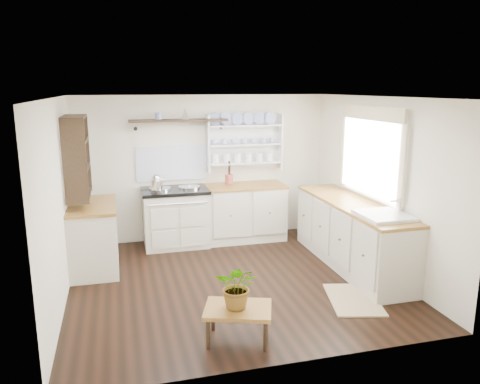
{
  "coord_description": "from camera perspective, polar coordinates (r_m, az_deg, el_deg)",
  "views": [
    {
      "loc": [
        -1.34,
        -5.4,
        2.42
      ],
      "look_at": [
        0.16,
        0.25,
        1.1
      ],
      "focal_mm": 35.0,
      "sensor_mm": 36.0,
      "label": 1
    }
  ],
  "objects": [
    {
      "name": "right_cabinets",
      "position": [
        6.59,
        13.44,
        -4.96
      ],
      "size": [
        0.62,
        2.43,
        0.9
      ],
      "color": "beige",
      "rests_on": "floor"
    },
    {
      "name": "wall_right",
      "position": [
        6.48,
        16.51,
        0.88
      ],
      "size": [
        0.02,
        3.8,
        2.3
      ],
      "primitive_type": "cube",
      "color": "silver",
      "rests_on": "ground"
    },
    {
      "name": "floor_rug",
      "position": [
        5.72,
        13.65,
        -12.6
      ],
      "size": [
        0.73,
        0.96,
        0.02
      ],
      "primitive_type": "cube",
      "rotation": [
        0.0,
        0.0,
        -0.24
      ],
      "color": "olive",
      "rests_on": "floor"
    },
    {
      "name": "kettle",
      "position": [
        7.01,
        -10.15,
        1.18
      ],
      "size": [
        0.18,
        0.18,
        0.22
      ],
      "primitive_type": null,
      "color": "silver",
      "rests_on": "aga_cooker"
    },
    {
      "name": "wall_back",
      "position": [
        7.53,
        -4.42,
        2.97
      ],
      "size": [
        4.0,
        0.02,
        2.3
      ],
      "primitive_type": "cube",
      "color": "silver",
      "rests_on": "ground"
    },
    {
      "name": "floor",
      "position": [
        6.07,
        -0.89,
        -10.78
      ],
      "size": [
        4.0,
        3.8,
        0.01
      ],
      "primitive_type": "cube",
      "color": "black",
      "rests_on": "ground"
    },
    {
      "name": "belfast_sink",
      "position": [
        5.87,
        17.06,
        -3.88
      ],
      "size": [
        0.55,
        0.6,
        0.45
      ],
      "color": "white",
      "rests_on": "right_cabinets"
    },
    {
      "name": "ceiling",
      "position": [
        5.57,
        -0.97,
        11.48
      ],
      "size": [
        4.0,
        3.8,
        0.01
      ],
      "primitive_type": "cube",
      "color": "white",
      "rests_on": "wall_back"
    },
    {
      "name": "utensil_crock",
      "position": [
        7.42,
        -1.35,
        1.57
      ],
      "size": [
        0.13,
        0.13,
        0.15
      ],
      "primitive_type": "cylinder",
      "color": "brown",
      "rests_on": "back_cabinets"
    },
    {
      "name": "potted_plant",
      "position": [
        4.53,
        -0.25,
        -11.39
      ],
      "size": [
        0.51,
        0.49,
        0.44
      ],
      "primitive_type": "imported",
      "rotation": [
        0.0,
        0.0,
        -0.47
      ],
      "color": "#3F7233",
      "rests_on": "center_table"
    },
    {
      "name": "high_shelf",
      "position": [
        7.26,
        -7.48,
        8.57
      ],
      "size": [
        1.5,
        0.29,
        0.16
      ],
      "color": "black",
      "rests_on": "wall_back"
    },
    {
      "name": "aga_cooker",
      "position": [
        7.29,
        -7.86,
        -3.02
      ],
      "size": [
        1.01,
        0.7,
        0.93
      ],
      "color": "beige",
      "rests_on": "floor"
    },
    {
      "name": "center_table",
      "position": [
        4.65,
        -0.24,
        -14.4
      ],
      "size": [
        0.75,
        0.64,
        0.35
      ],
      "rotation": [
        0.0,
        0.0,
        -0.33
      ],
      "color": "brown",
      "rests_on": "floor"
    },
    {
      "name": "left_cabinets",
      "position": [
        6.61,
        -17.38,
        -5.13
      ],
      "size": [
        0.62,
        1.13,
        0.9
      ],
      "color": "beige",
      "rests_on": "floor"
    },
    {
      "name": "plate_rack",
      "position": [
        7.58,
        0.44,
        6.16
      ],
      "size": [
        1.2,
        0.22,
        0.9
      ],
      "color": "white",
      "rests_on": "wall_back"
    },
    {
      "name": "wall_left",
      "position": [
        5.59,
        -21.25,
        -1.29
      ],
      "size": [
        0.02,
        3.8,
        2.3
      ],
      "primitive_type": "cube",
      "color": "silver",
      "rests_on": "ground"
    },
    {
      "name": "back_cabinets",
      "position": [
        7.53,
        0.59,
        -2.38
      ],
      "size": [
        1.27,
        0.63,
        0.9
      ],
      "color": "beige",
      "rests_on": "floor"
    },
    {
      "name": "window",
      "position": [
        6.51,
        15.67,
        4.69
      ],
      "size": [
        0.08,
        1.55,
        1.22
      ],
      "color": "white",
      "rests_on": "wall_right"
    },
    {
      "name": "left_shelving",
      "position": [
        6.38,
        -19.28,
        4.17
      ],
      "size": [
        0.28,
        0.8,
        1.05
      ],
      "primitive_type": "cube",
      "color": "black",
      "rests_on": "wall_left"
    }
  ]
}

